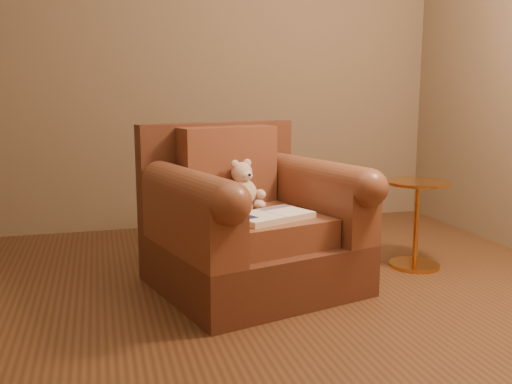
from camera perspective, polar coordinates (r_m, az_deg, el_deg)
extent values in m
plane|color=#54341D|center=(2.77, 0.60, -12.59)|extent=(4.00, 4.00, 0.00)
cube|color=#746147|center=(4.52, -6.63, 13.62)|extent=(4.00, 0.02, 2.70)
cube|color=#542D1C|center=(3.14, -0.24, -7.09)|extent=(1.19, 1.16, 0.28)
cube|color=#542D1C|center=(3.41, -3.82, 1.85)|extent=(0.97, 0.35, 0.61)
cube|color=brown|center=(3.05, 0.23, -3.53)|extent=(0.73, 0.81, 0.15)
cube|color=brown|center=(3.28, -2.82, 2.68)|extent=(0.59, 0.30, 0.44)
cube|color=brown|center=(2.85, -6.57, -2.83)|extent=(0.41, 0.86, 0.31)
cube|color=brown|center=(3.24, 6.19, -1.24)|extent=(0.41, 0.86, 0.31)
cylinder|color=brown|center=(2.82, -6.63, 0.29)|extent=(0.41, 0.86, 0.20)
cylinder|color=brown|center=(3.22, 6.24, 1.51)|extent=(0.41, 0.86, 0.20)
ellipsoid|color=beige|center=(3.18, -1.33, -0.18)|extent=(0.16, 0.14, 0.17)
sphere|color=beige|center=(3.17, -1.44, 1.96)|extent=(0.12, 0.12, 0.12)
ellipsoid|color=beige|center=(3.14, -2.11, 2.80)|extent=(0.05, 0.03, 0.05)
ellipsoid|color=beige|center=(3.19, -0.90, 2.91)|extent=(0.05, 0.03, 0.05)
ellipsoid|color=beige|center=(3.13, -0.84, 1.65)|extent=(0.06, 0.04, 0.05)
sphere|color=black|center=(3.11, -0.64, 1.72)|extent=(0.02, 0.02, 0.02)
ellipsoid|color=beige|center=(3.08, -1.72, -0.50)|extent=(0.05, 0.11, 0.05)
ellipsoid|color=beige|center=(3.17, 0.47, -0.21)|extent=(0.05, 0.11, 0.05)
ellipsoid|color=beige|center=(3.09, -0.92, -1.45)|extent=(0.06, 0.11, 0.05)
ellipsoid|color=beige|center=(3.14, 0.36, -1.26)|extent=(0.06, 0.11, 0.05)
cube|color=beige|center=(2.90, 1.52, -2.44)|extent=(0.47, 0.39, 0.03)
cube|color=white|center=(2.84, -0.04, -2.41)|extent=(0.28, 0.30, 0.00)
cube|color=white|center=(2.97, 3.00, -1.87)|extent=(0.28, 0.30, 0.00)
cube|color=beige|center=(2.90, 1.52, -2.12)|extent=(0.11, 0.23, 0.00)
cube|color=#0F1638|center=(2.81, -0.76, -2.50)|extent=(0.10, 0.11, 0.00)
cube|color=slate|center=(3.03, 1.91, -1.57)|extent=(0.19, 0.12, 0.00)
cylinder|color=#CE8738|center=(3.66, 15.55, -7.03)|extent=(0.30, 0.30, 0.02)
cylinder|color=#CE8738|center=(3.60, 15.74, -3.15)|extent=(0.03, 0.03, 0.49)
cylinder|color=#CE8738|center=(3.55, 15.93, 0.90)|extent=(0.38, 0.38, 0.02)
cylinder|color=#CE8738|center=(3.55, 15.92, 0.71)|extent=(0.03, 0.03, 0.02)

